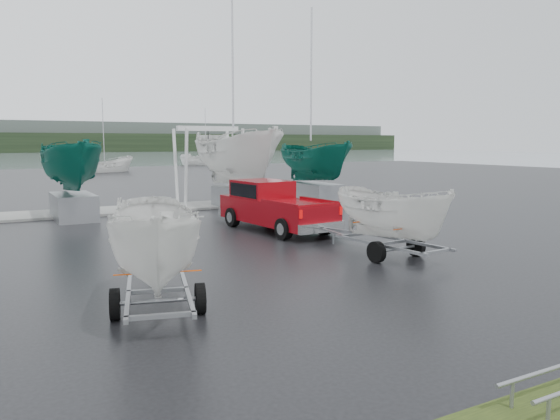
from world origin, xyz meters
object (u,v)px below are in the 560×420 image
object	(u,v)px
pickup_truck	(272,204)
boat_hoist	(208,155)
trailer_parked	(154,172)
trailer_hitched	(394,169)

from	to	relation	value
pickup_truck	boat_hoist	distance (m)	8.58
trailer_parked	trailer_hitched	bearing A→B (deg)	28.25
trailer_hitched	trailer_parked	bearing A→B (deg)	-172.06
pickup_truck	boat_hoist	xyz separation A→B (m)	(0.77, 8.37, 1.71)
boat_hoist	trailer_hitched	bearing A→B (deg)	-90.73
pickup_truck	boat_hoist	bearing A→B (deg)	79.42
trailer_hitched	trailer_parked	world-z (taller)	trailer_parked
trailer_hitched	trailer_parked	distance (m)	7.57
pickup_truck	trailer_hitched	xyz separation A→B (m)	(0.58, -6.23, 1.60)
pickup_truck	trailer_parked	size ratio (longest dim) A/B	1.11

